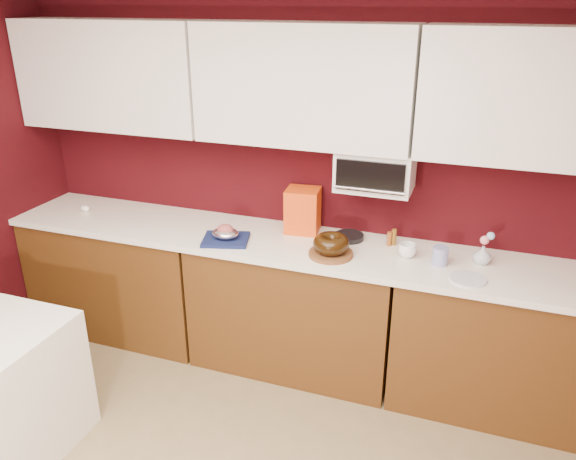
% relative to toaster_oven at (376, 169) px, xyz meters
% --- Properties ---
extents(wall_back, '(4.00, 0.02, 2.50)m').
position_rel_toaster_oven_xyz_m(wall_back, '(-0.45, 0.15, -0.12)').
color(wall_back, '#37070B').
rests_on(wall_back, floor).
extents(base_cabinet_left, '(1.31, 0.58, 0.86)m').
position_rel_toaster_oven_xyz_m(base_cabinet_left, '(-1.78, -0.17, -0.95)').
color(base_cabinet_left, '#512F10').
rests_on(base_cabinet_left, floor).
extents(base_cabinet_center, '(1.31, 0.58, 0.86)m').
position_rel_toaster_oven_xyz_m(base_cabinet_center, '(-0.45, -0.17, -0.95)').
color(base_cabinet_center, '#512F10').
rests_on(base_cabinet_center, floor).
extents(base_cabinet_right, '(1.31, 0.58, 0.86)m').
position_rel_toaster_oven_xyz_m(base_cabinet_right, '(0.88, -0.17, -0.95)').
color(base_cabinet_right, '#512F10').
rests_on(base_cabinet_right, floor).
extents(countertop, '(4.00, 0.62, 0.04)m').
position_rel_toaster_oven_xyz_m(countertop, '(-0.45, -0.17, -0.49)').
color(countertop, white).
rests_on(countertop, base_cabinet_center).
extents(upper_cabinet_left, '(1.31, 0.33, 0.70)m').
position_rel_toaster_oven_xyz_m(upper_cabinet_left, '(-1.78, -0.02, 0.48)').
color(upper_cabinet_left, white).
rests_on(upper_cabinet_left, wall_back).
extents(upper_cabinet_center, '(1.31, 0.33, 0.70)m').
position_rel_toaster_oven_xyz_m(upper_cabinet_center, '(-0.45, -0.02, 0.48)').
color(upper_cabinet_center, white).
rests_on(upper_cabinet_center, wall_back).
extents(upper_cabinet_right, '(1.31, 0.33, 0.70)m').
position_rel_toaster_oven_xyz_m(upper_cabinet_right, '(0.88, -0.02, 0.48)').
color(upper_cabinet_right, white).
rests_on(upper_cabinet_right, wall_back).
extents(toaster_oven, '(0.45, 0.30, 0.25)m').
position_rel_toaster_oven_xyz_m(toaster_oven, '(0.00, 0.00, 0.00)').
color(toaster_oven, white).
rests_on(toaster_oven, upper_cabinet_center).
extents(toaster_oven_door, '(0.40, 0.02, 0.18)m').
position_rel_toaster_oven_xyz_m(toaster_oven_door, '(0.00, -0.16, 0.00)').
color(toaster_oven_door, black).
rests_on(toaster_oven_door, toaster_oven).
extents(toaster_oven_handle, '(0.42, 0.02, 0.02)m').
position_rel_toaster_oven_xyz_m(toaster_oven_handle, '(0.00, -0.18, -0.07)').
color(toaster_oven_handle, silver).
rests_on(toaster_oven_handle, toaster_oven).
extents(cake_base, '(0.32, 0.32, 0.02)m').
position_rel_toaster_oven_xyz_m(cake_base, '(-0.18, -0.28, -0.46)').
color(cake_base, brown).
rests_on(cake_base, countertop).
extents(bundt_cake, '(0.26, 0.26, 0.09)m').
position_rel_toaster_oven_xyz_m(bundt_cake, '(-0.18, -0.28, -0.39)').
color(bundt_cake, black).
rests_on(bundt_cake, cake_base).
extents(navy_towel, '(0.34, 0.31, 0.02)m').
position_rel_toaster_oven_xyz_m(navy_towel, '(-0.87, -0.30, -0.46)').
color(navy_towel, '#131D48').
rests_on(navy_towel, countertop).
extents(foil_ham_nest, '(0.18, 0.15, 0.06)m').
position_rel_toaster_oven_xyz_m(foil_ham_nest, '(-0.87, -0.30, -0.42)').
color(foil_ham_nest, white).
rests_on(foil_ham_nest, navy_towel).
extents(roasted_ham, '(0.12, 0.10, 0.07)m').
position_rel_toaster_oven_xyz_m(roasted_ham, '(-0.87, -0.30, -0.40)').
color(roasted_ham, '#AA514E').
rests_on(roasted_ham, foil_ham_nest).
extents(pandoro_box, '(0.23, 0.22, 0.29)m').
position_rel_toaster_oven_xyz_m(pandoro_box, '(-0.46, 0.02, -0.33)').
color(pandoro_box, red).
rests_on(pandoro_box, countertop).
extents(dark_pan, '(0.25, 0.25, 0.03)m').
position_rel_toaster_oven_xyz_m(dark_pan, '(-0.14, -0.00, -0.46)').
color(dark_pan, black).
rests_on(dark_pan, countertop).
extents(coffee_mug, '(0.13, 0.13, 0.10)m').
position_rel_toaster_oven_xyz_m(coffee_mug, '(0.25, -0.15, -0.42)').
color(coffee_mug, white).
rests_on(coffee_mug, countertop).
extents(blue_jar, '(0.12, 0.12, 0.11)m').
position_rel_toaster_oven_xyz_m(blue_jar, '(0.44, -0.19, -0.42)').
color(blue_jar, '#1B2C97').
rests_on(blue_jar, countertop).
extents(flower_vase, '(0.10, 0.10, 0.12)m').
position_rel_toaster_oven_xyz_m(flower_vase, '(0.67, -0.09, -0.41)').
color(flower_vase, silver).
rests_on(flower_vase, countertop).
extents(flower_pink, '(0.05, 0.05, 0.05)m').
position_rel_toaster_oven_xyz_m(flower_pink, '(0.67, -0.09, -0.33)').
color(flower_pink, pink).
rests_on(flower_pink, flower_vase).
extents(flower_blue, '(0.05, 0.05, 0.05)m').
position_rel_toaster_oven_xyz_m(flower_blue, '(0.70, -0.07, -0.30)').
color(flower_blue, '#9AC6F6').
rests_on(flower_blue, flower_vase).
extents(china_plate, '(0.25, 0.25, 0.01)m').
position_rel_toaster_oven_xyz_m(china_plate, '(0.61, -0.33, -0.47)').
color(china_plate, silver).
rests_on(china_plate, countertop).
extents(amber_bottle, '(0.04, 0.04, 0.09)m').
position_rel_toaster_oven_xyz_m(amber_bottle, '(0.12, -0.02, -0.43)').
color(amber_bottle, brown).
rests_on(amber_bottle, countertop).
extents(egg_left, '(0.07, 0.06, 0.04)m').
position_rel_toaster_oven_xyz_m(egg_left, '(-2.06, -0.16, -0.45)').
color(egg_left, silver).
rests_on(egg_left, countertop).
extents(egg_right, '(0.06, 0.05, 0.04)m').
position_rel_toaster_oven_xyz_m(egg_right, '(-2.05, -0.16, -0.45)').
color(egg_right, white).
rests_on(egg_right, countertop).
extents(amber_bottle_tall, '(0.04, 0.04, 0.10)m').
position_rel_toaster_oven_xyz_m(amber_bottle_tall, '(0.14, 0.00, -0.42)').
color(amber_bottle_tall, brown).
rests_on(amber_bottle_tall, countertop).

